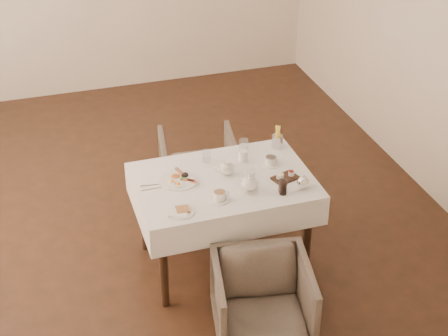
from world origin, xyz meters
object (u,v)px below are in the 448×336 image
armchair_near (262,302)px  teapot_centre (226,167)px  armchair_far (198,167)px  table (223,193)px  breakfast_plate (179,179)px

armchair_near → teapot_centre: 1.02m
armchair_near → armchair_far: bearing=99.0°
table → teapot_centre: bearing=53.3°
armchair_far → teapot_centre: bearing=97.1°
table → armchair_far: table is taller
table → armchair_far: (0.06, 0.93, -0.34)m
breakfast_plate → armchair_far: bearing=75.8°
table → armchair_near: size_ratio=1.98×
armchair_near → breakfast_plate: 1.07m
armchair_far → teapot_centre: (-0.02, -0.87, 0.52)m
table → breakfast_plate: size_ratio=4.59×
armchair_near → teapot_centre: teapot_centre is taller
table → armchair_near: table is taller
breakfast_plate → teapot_centre: (0.35, -0.03, 0.05)m
armchair_far → breakfast_plate: 1.04m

